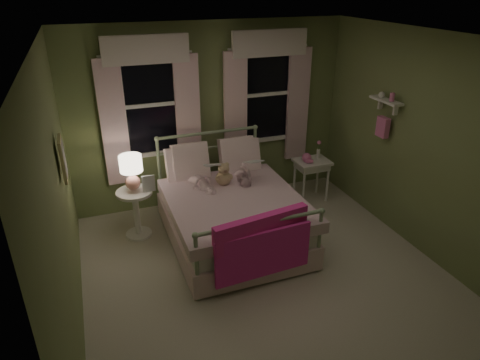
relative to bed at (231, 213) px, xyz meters
name	(u,v)px	position (x,y,z in m)	size (l,w,h in m)	color
room_shell	(270,173)	(0.13, -0.88, 0.92)	(4.20, 4.20, 4.20)	beige
bed	(231,213)	(0.00, 0.00, 0.00)	(1.58, 2.04, 1.18)	white
pink_throw	(262,240)	(0.00, -1.03, 0.23)	(1.10, 0.26, 0.71)	#E92D93
child_left	(199,160)	(-0.28, 0.42, 0.60)	(0.30, 0.20, 0.83)	#F7D1DD
child_right	(240,158)	(0.28, 0.42, 0.55)	(0.35, 0.27, 0.72)	#F7D1DD
book_left	(204,169)	(-0.28, 0.17, 0.58)	(0.20, 0.27, 0.03)	beige
book_right	(246,166)	(0.28, 0.17, 0.54)	(0.20, 0.27, 0.02)	beige
teddy_bear	(224,175)	(0.00, 0.26, 0.41)	(0.24, 0.20, 0.32)	tan
nightstand_left	(136,207)	(-1.12, 0.50, 0.03)	(0.46, 0.46, 0.65)	white
table_lamp	(131,169)	(-1.12, 0.50, 0.57)	(0.28, 0.28, 0.46)	#F29D8F
book_nightstand	(143,192)	(-1.02, 0.42, 0.27)	(0.16, 0.22, 0.02)	beige
nightstand_right	(312,167)	(1.49, 0.60, 0.17)	(0.50, 0.40, 0.64)	white
pink_toy	(307,158)	(1.39, 0.60, 0.32)	(0.14, 0.19, 0.14)	pink
bud_vase	(319,149)	(1.61, 0.65, 0.41)	(0.06, 0.06, 0.28)	white
window_left	(150,100)	(-0.72, 1.15, 1.24)	(1.34, 0.13, 1.96)	black
window_right	(268,90)	(0.98, 1.15, 1.24)	(1.34, 0.13, 1.96)	black
wall_shelf	(385,114)	(2.03, -0.18, 1.14)	(0.15, 0.50, 0.60)	white
framed_picture	(63,159)	(-1.82, -0.28, 1.12)	(0.03, 0.32, 0.42)	beige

